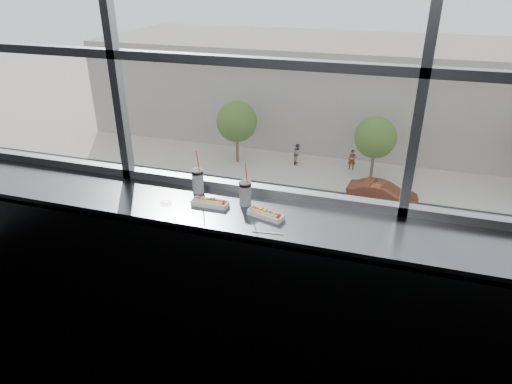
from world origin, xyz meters
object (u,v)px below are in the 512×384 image
(wrapper, at_px, (166,202))
(tree_left, at_px, (237,122))
(car_far_b, at_px, (382,191))
(soda_cup_right, at_px, (245,192))
(car_near_a, at_px, (77,212))
(hotdog_tray_right, at_px, (266,214))
(pedestrian_a, at_px, (298,152))
(car_near_b, at_px, (200,229))
(car_near_c, at_px, (336,254))
(tree_center, at_px, (375,138))
(pedestrian_b, at_px, (352,158))
(loose_straw, at_px, (268,233))
(hotdog_tray_left, at_px, (210,202))
(soda_cup_left, at_px, (198,180))

(wrapper, bearing_deg, tree_left, 109.08)
(wrapper, height_order, tree_left, wrapper)
(car_far_b, bearing_deg, tree_left, 77.08)
(soda_cup_right, height_order, car_near_a, soda_cup_right)
(hotdog_tray_right, xyz_separation_m, pedestrian_a, (-5.97, 29.21, -11.12))
(car_near_b, distance_m, car_far_b, 11.91)
(car_near_c, xyz_separation_m, tree_center, (0.74, 12.00, 1.99))
(soda_cup_right, relative_size, pedestrian_b, 0.17)
(car_near_c, bearing_deg, loose_straw, -169.07)
(wrapper, xyz_separation_m, car_near_b, (-7.59, 16.34, -10.89))
(car_far_b, relative_size, pedestrian_b, 3.13)
(car_near_b, bearing_deg, tree_left, 17.60)
(hotdog_tray_left, height_order, car_near_b, hotdog_tray_left)
(wrapper, height_order, tree_center, wrapper)
(soda_cup_right, relative_size, pedestrian_a, 0.16)
(hotdog_tray_right, relative_size, loose_straw, 1.34)
(pedestrian_b, relative_size, tree_left, 0.38)
(car_far_b, distance_m, car_near_a, 18.32)
(loose_straw, height_order, car_near_c, loose_straw)
(soda_cup_left, height_order, tree_left, soda_cup_left)
(car_near_b, bearing_deg, hotdog_tray_left, -147.04)
(car_near_c, distance_m, pedestrian_a, 13.78)
(car_near_b, xyz_separation_m, car_near_a, (-7.66, 0.00, -0.23))
(car_near_c, relative_size, car_far_b, 1.05)
(hotdog_tray_right, xyz_separation_m, car_far_b, (0.55, 24.31, -11.11))
(soda_cup_left, relative_size, car_near_c, 0.05)
(hotdog_tray_right, distance_m, pedestrian_b, 31.50)
(hotdog_tray_left, bearing_deg, car_near_a, 133.34)
(car_near_a, bearing_deg, hotdog_tray_right, -130.51)
(car_far_b, bearing_deg, tree_center, 20.39)
(hotdog_tray_left, bearing_deg, car_near_b, 115.50)
(car_near_b, bearing_deg, tree_center, -26.14)
(hotdog_tray_right, xyz_separation_m, car_near_b, (-8.27, 16.31, -10.90))
(soda_cup_left, xyz_separation_m, tree_center, (0.15, 28.11, -9.14))
(car_near_b, xyz_separation_m, pedestrian_a, (2.30, 12.90, -0.22))
(car_near_a, distance_m, tree_left, 13.37)
(car_near_b, xyz_separation_m, pedestrian_b, (6.36, 13.08, -0.27))
(car_far_b, bearing_deg, hotdog_tray_left, -175.25)
(soda_cup_right, xyz_separation_m, car_near_b, (-8.10, 16.19, -10.97))
(tree_center, bearing_deg, tree_left, 180.00)
(soda_cup_left, xyz_separation_m, car_far_b, (1.11, 24.11, -11.18))
(car_near_b, height_order, pedestrian_a, car_near_b)
(car_near_a, bearing_deg, car_near_c, -84.84)
(car_near_b, distance_m, tree_left, 12.37)
(car_near_b, distance_m, car_near_a, 7.66)
(car_near_a, bearing_deg, pedestrian_b, -41.82)
(wrapper, distance_m, car_near_a, 24.96)
(car_near_c, relative_size, car_near_a, 1.08)
(car_near_b, bearing_deg, soda_cup_right, -146.30)
(hotdog_tray_right, relative_size, car_far_b, 0.04)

